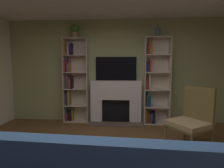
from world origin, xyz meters
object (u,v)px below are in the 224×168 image
Objects in this scene: bookshelf_right at (154,84)px; vase_with_flowers at (158,32)px; armchair at (192,118)px; bookshelf_left at (74,81)px; potted_plant at (75,31)px; tv at (116,69)px; fireplace at (116,101)px.

vase_with_flowers is at bearing -24.46° from bookshelf_right.
bookshelf_left is at bearing 150.11° from armchair.
potted_plant is at bearing -34.63° from bookshelf_left.
tv is 2.27m from armchair.
bookshelf_left is 5.44× the size of vase_with_flowers.
armchair is at bearing -47.02° from tv.
bookshelf_right is at bearing 107.60° from armchair.
vase_with_flowers is (1.04, -0.05, 1.74)m from fireplace.
potted_plant is at bearing -177.46° from fireplace.
fireplace is 1.07m from bookshelf_right.
bookshelf_right is (2.09, -0.02, -0.06)m from bookshelf_left.
fireplace is 0.64× the size of bookshelf_right.
vase_with_flowers is (2.16, -0.05, 1.23)m from bookshelf_left.
bookshelf_right reaches higher than fireplace.
potted_plant reaches higher than fireplace.
bookshelf_right is 6.45× the size of potted_plant.
bookshelf_left reaches higher than fireplace.
tv is 0.96× the size of armchair.
armchair is (1.43, -1.53, -0.86)m from tv.
armchair is at bearing -29.89° from bookshelf_left.
potted_plant reaches higher than bookshelf_right.
fireplace is at bearing -90.00° from tv.
vase_with_flowers is at bearing -2.55° from fireplace.
fireplace is 1.23m from bookshelf_left.
bookshelf_right is at bearing 155.54° from vase_with_flowers.
vase_with_flowers is 0.37× the size of armchair.
bookshelf_right is (0.97, -0.01, 0.46)m from fireplace.
potted_plant is 0.84× the size of vase_with_flowers.
bookshelf_left is (-1.12, -0.07, -0.32)m from tv.
armchair is at bearing -72.40° from bookshelf_right.
bookshelf_right reaches higher than armchair.
potted_plant is (0.08, -0.05, 1.29)m from bookshelf_left.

